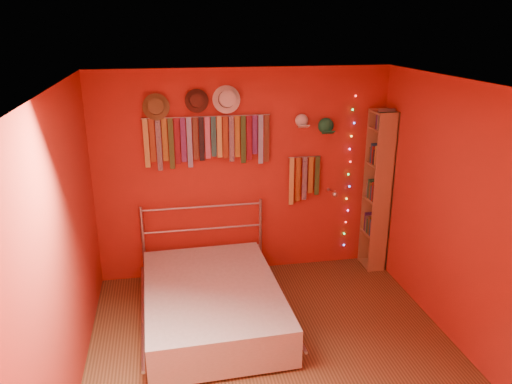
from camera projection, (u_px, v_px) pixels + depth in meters
ground at (275, 353)px, 4.73m from camera, size 3.50×3.50×0.00m
back_wall at (244, 174)px, 5.95m from camera, size 3.50×0.02×2.50m
right_wall at (460, 218)px, 4.63m from camera, size 0.02×3.50×2.50m
left_wall at (66, 248)px, 4.02m from camera, size 0.02×3.50×2.50m
ceiling at (279, 86)px, 3.92m from camera, size 3.50×3.50×0.02m
tie_rack at (207, 139)px, 5.66m from camera, size 1.45×0.03×0.60m
small_tie_rack at (304, 177)px, 6.04m from camera, size 0.40×0.03×0.60m
fedora_olive at (156, 107)px, 5.41m from camera, size 0.29×0.16×0.29m
fedora_brown at (197, 101)px, 5.48m from camera, size 0.26×0.14×0.26m
fedora_white at (227, 99)px, 5.53m from camera, size 0.31×0.17×0.31m
cap_white at (302, 121)px, 5.82m from camera, size 0.17×0.21×0.17m
cap_green at (326, 126)px, 5.89m from camera, size 0.18×0.23×0.18m
fairy_lights at (349, 174)px, 6.16m from camera, size 0.06×0.02×1.94m
reading_lamp at (334, 193)px, 6.00m from camera, size 0.07×0.30×0.09m
bookshelf at (380, 190)px, 6.11m from camera, size 0.25×0.34×2.00m
bed at (212, 302)px, 5.17m from camera, size 1.50×2.00×0.96m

